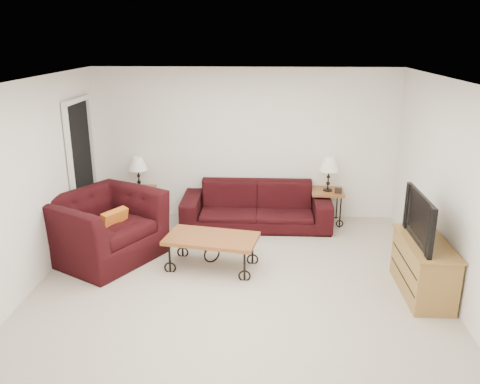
# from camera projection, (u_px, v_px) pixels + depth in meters

# --- Properties ---
(ground) EXTENTS (5.00, 5.00, 0.00)m
(ground) POSITION_uv_depth(u_px,v_px,m) (237.00, 285.00, 6.12)
(ground) COLOR #BFB5A3
(ground) RESTS_ON ground
(wall_back) EXTENTS (5.00, 0.02, 2.50)m
(wall_back) POSITION_uv_depth(u_px,v_px,m) (245.00, 144.00, 8.12)
(wall_back) COLOR white
(wall_back) RESTS_ON ground
(wall_front) EXTENTS (5.00, 0.02, 2.50)m
(wall_front) POSITION_uv_depth(u_px,v_px,m) (217.00, 300.00, 3.36)
(wall_front) COLOR white
(wall_front) RESTS_ON ground
(wall_left) EXTENTS (0.02, 5.00, 2.50)m
(wall_left) POSITION_uv_depth(u_px,v_px,m) (29.00, 187.00, 5.86)
(wall_left) COLOR white
(wall_left) RESTS_ON ground
(wall_right) EXTENTS (0.02, 5.00, 2.50)m
(wall_right) POSITION_uv_depth(u_px,v_px,m) (454.00, 193.00, 5.62)
(wall_right) COLOR white
(wall_right) RESTS_ON ground
(ceiling) EXTENTS (5.00, 5.00, 0.00)m
(ceiling) POSITION_uv_depth(u_px,v_px,m) (237.00, 81.00, 5.35)
(ceiling) COLOR white
(ceiling) RESTS_ON wall_back
(doorway) EXTENTS (0.08, 0.94, 2.04)m
(doorway) POSITION_uv_depth(u_px,v_px,m) (82.00, 169.00, 7.49)
(doorway) COLOR black
(doorway) RESTS_ON ground
(sofa) EXTENTS (2.39, 0.93, 0.70)m
(sofa) POSITION_uv_depth(u_px,v_px,m) (256.00, 205.00, 7.93)
(sofa) COLOR black
(sofa) RESTS_ON ground
(side_table_left) EXTENTS (0.53, 0.53, 0.54)m
(side_table_left) POSITION_uv_depth(u_px,v_px,m) (140.00, 204.00, 8.21)
(side_table_left) COLOR #955A26
(side_table_left) RESTS_ON ground
(side_table_right) EXTENTS (0.54, 0.54, 0.56)m
(side_table_right) POSITION_uv_depth(u_px,v_px,m) (327.00, 207.00, 8.06)
(side_table_right) COLOR #955A26
(side_table_right) RESTS_ON ground
(lamp_left) EXTENTS (0.33, 0.33, 0.54)m
(lamp_left) POSITION_uv_depth(u_px,v_px,m) (138.00, 173.00, 8.05)
(lamp_left) COLOR black
(lamp_left) RESTS_ON side_table_left
(lamp_right) EXTENTS (0.34, 0.34, 0.56)m
(lamp_right) POSITION_uv_depth(u_px,v_px,m) (329.00, 174.00, 7.89)
(lamp_right) COLOR black
(lamp_right) RESTS_ON side_table_right
(photo_frame_left) EXTENTS (0.11, 0.04, 0.09)m
(photo_frame_left) POSITION_uv_depth(u_px,v_px,m) (128.00, 189.00, 7.98)
(photo_frame_left) COLOR black
(photo_frame_left) RESTS_ON side_table_left
(photo_frame_right) EXTENTS (0.11, 0.04, 0.09)m
(photo_frame_right) POSITION_uv_depth(u_px,v_px,m) (338.00, 191.00, 7.81)
(photo_frame_right) COLOR black
(photo_frame_right) RESTS_ON side_table_right
(coffee_table) EXTENTS (1.30, 0.86, 0.45)m
(coffee_table) POSITION_uv_depth(u_px,v_px,m) (212.00, 252.00, 6.52)
(coffee_table) COLOR #955A26
(coffee_table) RESTS_ON ground
(armchair) EXTENTS (1.76, 1.83, 0.91)m
(armchair) POSITION_uv_depth(u_px,v_px,m) (104.00, 227.00, 6.75)
(armchair) COLOR black
(armchair) RESTS_ON ground
(throw_pillow) EXTENTS (0.30, 0.41, 0.41)m
(throw_pillow) POSITION_uv_depth(u_px,v_px,m) (114.00, 224.00, 6.67)
(throw_pillow) COLOR #CB6A1A
(throw_pillow) RESTS_ON armchair
(tv_stand) EXTENTS (0.47, 1.12, 0.67)m
(tv_stand) POSITION_uv_depth(u_px,v_px,m) (423.00, 268.00, 5.84)
(tv_stand) COLOR #9F6E3B
(tv_stand) RESTS_ON ground
(television) EXTENTS (0.13, 1.01, 0.58)m
(television) POSITION_uv_depth(u_px,v_px,m) (428.00, 219.00, 5.65)
(television) COLOR black
(television) RESTS_ON tv_stand
(backpack) EXTENTS (0.40, 0.32, 0.48)m
(backpack) POSITION_uv_depth(u_px,v_px,m) (305.00, 216.00, 7.77)
(backpack) COLOR black
(backpack) RESTS_ON ground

